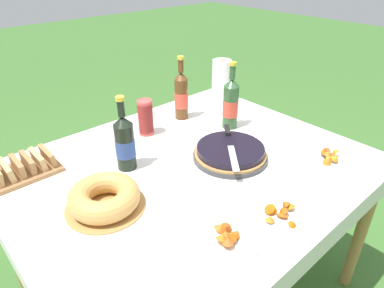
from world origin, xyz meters
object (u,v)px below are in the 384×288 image
berry_tart (230,153)px  juice_bottle_red (125,143)px  cider_bottle_green (231,104)px  snack_plate_left (329,158)px  snack_plate_right (227,239)px  bread_board (24,168)px  cider_bottle_amber (181,96)px  bundt_cake (105,198)px  paper_towel_roll (221,80)px  snack_plate_near (281,215)px  cup_stack (146,117)px  serving_knife (230,142)px

berry_tart → juice_bottle_red: juice_bottle_red is taller
cider_bottle_green → snack_plate_left: 0.52m
berry_tart → snack_plate_right: size_ratio=1.65×
bread_board → snack_plate_right: bearing=-67.3°
cider_bottle_amber → snack_plate_right: size_ratio=1.71×
bundt_cake → paper_towel_roll: bearing=23.0°
juice_bottle_red → snack_plate_right: bearing=-89.9°
snack_plate_near → snack_plate_left: bearing=9.4°
snack_plate_left → paper_towel_roll: paper_towel_roll is taller
bundt_cake → bread_board: (-0.14, 0.40, -0.01)m
cup_stack → snack_plate_left: 0.85m
cider_bottle_amber → cup_stack: bearing=-174.2°
snack_plate_right → juice_bottle_red: bearing=90.1°
berry_tart → juice_bottle_red: (-0.37, 0.24, 0.09)m
cider_bottle_green → paper_towel_roll: size_ratio=1.41×
cider_bottle_green → bread_board: size_ratio=1.29×
serving_knife → cup_stack: (-0.16, 0.40, 0.02)m
bundt_cake → juice_bottle_red: juice_bottle_red is taller
cider_bottle_amber → paper_towel_roll: 0.35m
berry_tart → serving_knife: bearing=49.1°
bundt_cake → snack_plate_left: (0.86, -0.36, -0.03)m
cider_bottle_green → bread_board: bearing=164.1°
bundt_cake → cider_bottle_green: 0.80m
cider_bottle_amber → snack_plate_left: bearing=-75.8°
cider_bottle_green → bundt_cake: bearing=-169.8°
cider_bottle_green → bread_board: 0.96m
cider_bottle_green → paper_towel_roll: bearing=50.9°
cider_bottle_green → cider_bottle_amber: (-0.11, 0.24, -0.00)m
cider_bottle_green → bread_board: (-0.92, 0.26, -0.10)m
berry_tart → snack_plate_near: bearing=-112.3°
cup_stack → bread_board: 0.57m
bundt_cake → snack_plate_left: bearing=-22.9°
berry_tart → paper_towel_roll: size_ratio=1.35×
berry_tart → cup_stack: 0.45m
snack_plate_near → juice_bottle_red: bearing=109.6°
cider_bottle_green → snack_plate_near: bearing=-122.7°
serving_knife → juice_bottle_red: bearing=-78.0°
cup_stack → juice_bottle_red: size_ratio=0.56×
snack_plate_near → paper_towel_roll: bearing=55.0°
berry_tart → cup_stack: size_ratio=1.82×
cider_bottle_green → snack_plate_left: cider_bottle_green is taller
bundt_cake → snack_plate_near: (0.41, -0.44, -0.03)m
snack_plate_right → paper_towel_roll: (0.82, 0.83, 0.10)m
cup_stack → snack_plate_left: cup_stack is taller
cup_stack → bread_board: size_ratio=0.68×
cup_stack → snack_plate_right: bearing=-107.0°
berry_tart → bundt_cake: size_ratio=1.15×
cider_bottle_green → paper_towel_roll: cider_bottle_green is taller
cup_stack → cider_bottle_green: cider_bottle_green is taller
snack_plate_near → bread_board: bearing=123.1°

